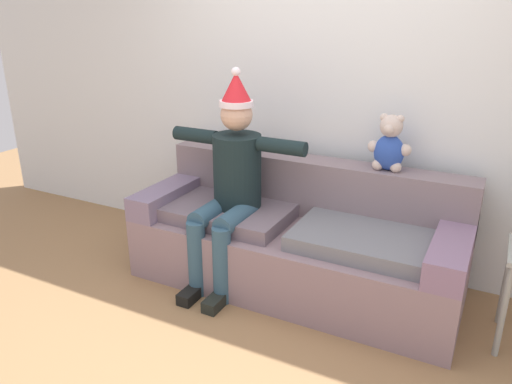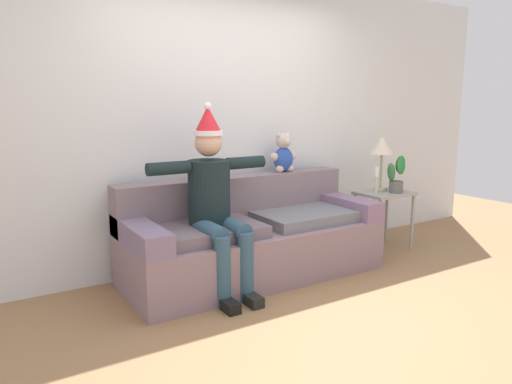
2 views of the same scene
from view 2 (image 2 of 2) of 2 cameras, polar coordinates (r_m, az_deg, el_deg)
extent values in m
plane|color=#946D46|center=(3.57, 8.42, -14.56)|extent=(10.00, 10.00, 0.00)
cube|color=silver|center=(4.53, -4.02, 8.50)|extent=(7.00, 0.10, 2.70)
cube|color=gray|center=(4.23, -0.15, -7.19)|extent=(2.27, 0.89, 0.44)
cube|color=slate|center=(4.39, -2.37, -0.75)|extent=(2.27, 0.24, 0.41)
cube|color=slate|center=(3.72, -13.72, -4.98)|extent=(0.22, 0.89, 0.17)
cube|color=slate|center=(4.75, 10.41, -1.53)|extent=(0.22, 0.89, 0.17)
cube|color=slate|center=(3.87, -6.21, -4.71)|extent=(0.91, 0.62, 0.10)
cube|color=slate|center=(4.40, 5.86, -2.87)|extent=(0.91, 0.62, 0.10)
cylinder|color=black|center=(3.86, -5.62, -0.04)|extent=(0.34, 0.34, 0.52)
sphere|color=#D3A388|center=(3.81, -5.73, 5.90)|extent=(0.22, 0.22, 0.22)
cylinder|color=white|center=(3.80, -5.75, 7.05)|extent=(0.23, 0.23, 0.04)
cone|color=red|center=(3.80, -5.78, 8.71)|extent=(0.21, 0.21, 0.20)
sphere|color=white|center=(3.79, -5.81, 10.22)|extent=(0.06, 0.06, 0.06)
cylinder|color=#315165|center=(3.70, -5.56, -4.63)|extent=(0.14, 0.40, 0.14)
cylinder|color=#315165|center=(3.61, -4.05, -9.51)|extent=(0.13, 0.13, 0.54)
cube|color=black|center=(3.63, -3.39, -13.33)|extent=(0.10, 0.24, 0.08)
cylinder|color=#315165|center=(3.79, -2.84, -4.23)|extent=(0.14, 0.40, 0.14)
cylinder|color=#315165|center=(3.70, -1.28, -8.97)|extent=(0.13, 0.13, 0.54)
cube|color=black|center=(3.72, -0.62, -12.69)|extent=(0.10, 0.24, 0.08)
cylinder|color=black|center=(3.69, -10.42, 2.82)|extent=(0.34, 0.10, 0.10)
cylinder|color=black|center=(3.99, -1.29, 3.55)|extent=(0.34, 0.10, 0.10)
ellipsoid|color=#2A49A6|center=(4.62, 3.28, 3.91)|extent=(0.20, 0.16, 0.24)
sphere|color=beige|center=(4.60, 3.31, 6.14)|extent=(0.15, 0.15, 0.15)
sphere|color=beige|center=(4.55, 3.74, 5.96)|extent=(0.07, 0.07, 0.07)
sphere|color=beige|center=(4.57, 2.77, 6.77)|extent=(0.05, 0.05, 0.05)
sphere|color=beige|center=(4.63, 3.85, 6.81)|extent=(0.05, 0.05, 0.05)
sphere|color=beige|center=(4.55, 2.20, 4.21)|extent=(0.08, 0.08, 0.08)
sphere|color=beige|center=(4.57, 2.87, 2.77)|extent=(0.08, 0.08, 0.08)
sphere|color=beige|center=(4.67, 4.34, 4.35)|extent=(0.08, 0.08, 0.08)
sphere|color=beige|center=(4.64, 4.09, 2.87)|extent=(0.08, 0.08, 0.08)
cube|color=#999B94|center=(5.12, 15.13, -0.14)|extent=(0.54, 0.42, 0.03)
cylinder|color=#999B94|center=(4.89, 14.58, -4.24)|extent=(0.04, 0.04, 0.58)
cylinder|color=#999B94|center=(5.24, 18.19, -3.46)|extent=(0.04, 0.04, 0.58)
cylinder|color=#999B94|center=(5.14, 11.69, -3.43)|extent=(0.04, 0.04, 0.58)
cylinder|color=#999B94|center=(5.47, 15.33, -2.74)|extent=(0.04, 0.04, 0.58)
cylinder|color=#BCB88B|center=(5.19, 14.62, 0.35)|extent=(0.14, 0.14, 0.03)
cylinder|color=#B8B28E|center=(5.16, 14.72, 2.46)|extent=(0.02, 0.02, 0.36)
cone|color=beige|center=(5.13, 14.86, 5.43)|extent=(0.24, 0.24, 0.18)
cylinder|color=#575B56|center=(5.09, 16.42, 0.60)|extent=(0.14, 0.14, 0.12)
ellipsoid|color=#2D742C|center=(5.12, 16.89, 3.21)|extent=(0.10, 0.13, 0.19)
ellipsoid|color=#336435|center=(5.10, 15.89, 2.25)|extent=(0.12, 0.11, 0.19)
ellipsoid|color=#2E6737|center=(5.03, 15.88, 2.32)|extent=(0.08, 0.13, 0.19)
ellipsoid|color=#247031|center=(5.03, 16.97, 3.00)|extent=(0.15, 0.11, 0.21)
cylinder|color=beige|center=(4.98, 14.17, 0.78)|extent=(0.02, 0.02, 0.17)
cylinder|color=white|center=(4.96, 14.24, 2.32)|extent=(0.04, 0.04, 0.10)
cylinder|color=beige|center=(5.24, 15.99, 1.17)|extent=(0.02, 0.02, 0.17)
cylinder|color=white|center=(5.22, 16.07, 2.63)|extent=(0.04, 0.04, 0.10)
camera|label=1|loc=(3.38, 50.67, 13.19)|focal=34.73mm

